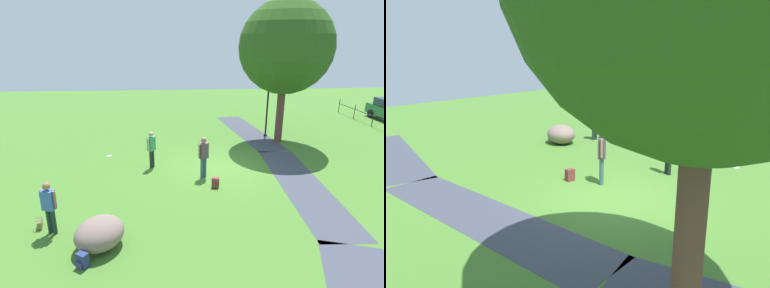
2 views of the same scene
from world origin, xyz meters
TOP-DOWN VIEW (x-y plane):
  - ground_plane at (0.00, 0.00)m, footprint 48.00×48.00m
  - footpath_segment_near at (-6.03, 2.81)m, footprint 8.16×2.77m
  - footpath_segment_mid at (1.93, 3.13)m, footprint 8.08×2.14m
  - large_shade_tree at (-3.75, 4.04)m, footprint 4.93×4.93m
  - lamp_post at (-4.87, 3.65)m, footprint 0.28×0.28m
  - lawn_boulder at (5.50, -4.17)m, footprint 1.93×1.86m
  - woman_with_handbag at (4.71, -5.75)m, footprint 0.33×0.50m
  - man_near_boulder at (-0.34, -2.98)m, footprint 0.46×0.39m
  - passerby_on_path at (0.93, -0.76)m, footprint 0.39×0.46m
  - handbag_on_grass at (4.39, -6.24)m, footprint 0.34×0.32m
  - backpack_by_boulder at (6.32, -4.47)m, footprint 0.35×0.34m
  - spare_backpack_on_lawn at (1.93, -0.39)m, footprint 0.32×0.33m
  - frisbee_on_grass at (-2.01, -5.21)m, footprint 0.24×0.24m

SIDE VIEW (x-z plane):
  - ground_plane at x=0.00m, z-range 0.00..0.00m
  - footpath_segment_near at x=-6.03m, z-range 0.00..0.01m
  - footpath_segment_mid at x=1.93m, z-range 0.00..0.01m
  - frisbee_on_grass at x=-2.01m, z-range 0.00..0.02m
  - handbag_on_grass at x=4.39m, z-range -0.01..0.29m
  - backpack_by_boulder at x=6.32m, z-range -0.01..0.39m
  - spare_backpack_on_lawn at x=1.93m, z-range -0.01..0.39m
  - lawn_boulder at x=5.50m, z-range 0.00..0.87m
  - woman_with_handbag at x=4.71m, z-range 0.13..1.81m
  - man_near_boulder at x=-0.34m, z-range 0.14..1.85m
  - passerby_on_path at x=0.93m, z-range 0.15..1.94m
  - lamp_post at x=-4.87m, z-range 0.40..3.76m
  - large_shade_tree at x=-3.75m, z-range 1.36..9.04m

